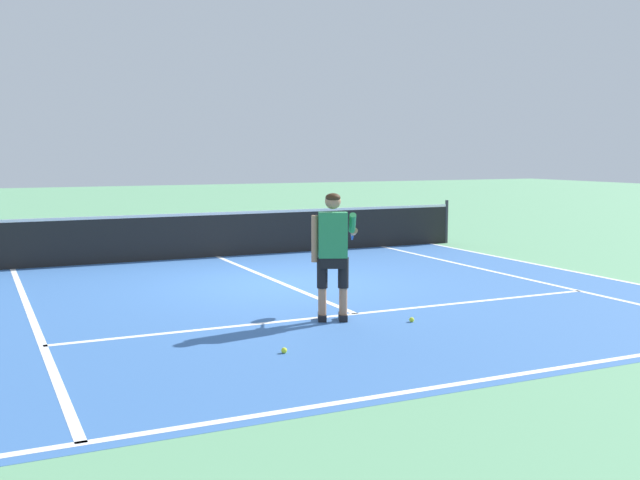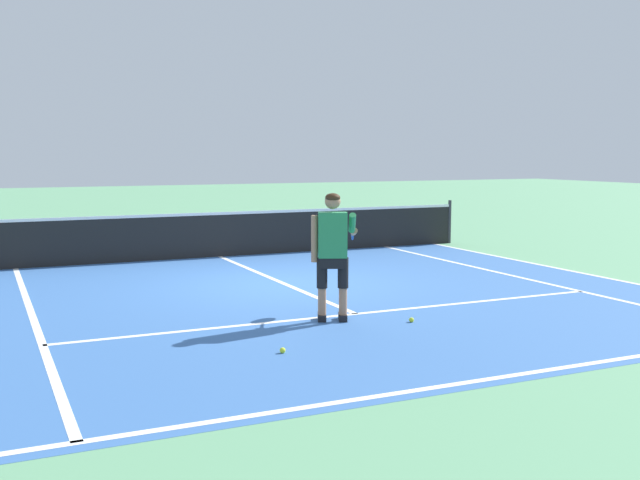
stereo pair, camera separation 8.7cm
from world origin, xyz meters
name	(u,v)px [view 1 (the left image)]	position (x,y,z in m)	size (l,w,h in m)	color
ground_plane	(282,284)	(0.00, 0.00, 0.00)	(80.00, 80.00, 0.00)	#609E70
court_inner_surface	(309,295)	(0.00, -1.12, 0.00)	(10.98, 10.05, 0.00)	#3866A8
line_baseline	(507,376)	(0.00, -5.95, 0.00)	(10.98, 0.10, 0.01)	white
line_service	(356,314)	(0.00, -2.70, 0.00)	(8.23, 0.10, 0.01)	white
line_centre_service	(272,279)	(0.00, 0.50, 0.00)	(0.10, 6.40, 0.01)	white
line_singles_left	(32,319)	(-4.12, -1.12, 0.00)	(0.10, 9.65, 0.01)	white
line_singles_right	(515,276)	(4.12, -1.12, 0.00)	(0.10, 9.65, 0.01)	white
line_doubles_right	(573,271)	(5.49, -1.12, 0.00)	(0.10, 9.65, 0.01)	white
tennis_net	(217,234)	(0.00, 3.70, 0.50)	(11.96, 0.08, 1.07)	#333338
tennis_player	(333,247)	(-0.46, -2.93, 0.99)	(0.97, 0.98, 1.71)	black
tennis_ball_near_feet	(284,350)	(-1.69, -4.18, 0.03)	(0.07, 0.07, 0.07)	#CCE02D
tennis_ball_by_baseline	(412,320)	(0.44, -3.46, 0.03)	(0.07, 0.07, 0.07)	#CCE02D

